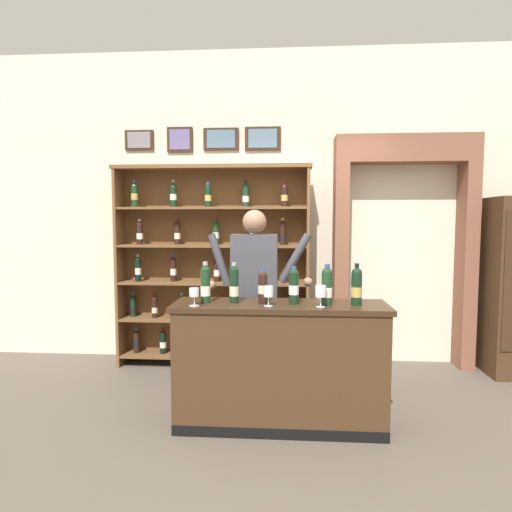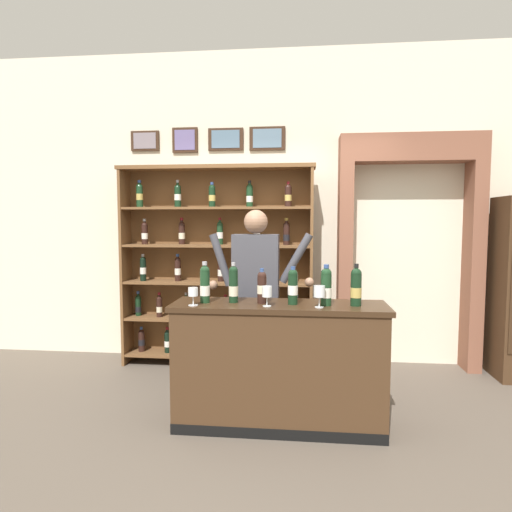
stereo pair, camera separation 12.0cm
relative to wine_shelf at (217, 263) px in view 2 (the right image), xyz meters
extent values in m
cube|color=brown|center=(0.60, -1.39, -1.13)|extent=(14.00, 14.00, 0.02)
cube|color=beige|center=(0.60, 0.35, 0.61)|extent=(12.00, 0.16, 3.47)
cube|color=#382316|center=(-0.87, 0.25, 1.37)|extent=(0.33, 0.02, 0.22)
cube|color=gray|center=(-0.87, 0.24, 1.37)|extent=(0.26, 0.01, 0.18)
cube|color=#382316|center=(-0.41, 0.25, 1.37)|extent=(0.29, 0.02, 0.28)
cube|color=slate|center=(-0.41, 0.24, 1.37)|extent=(0.23, 0.01, 0.22)
cube|color=#382316|center=(0.06, 0.25, 1.37)|extent=(0.40, 0.02, 0.25)
cube|color=slate|center=(0.06, 0.24, 1.37)|extent=(0.32, 0.01, 0.20)
cube|color=#382316|center=(0.53, 0.25, 1.37)|extent=(0.40, 0.02, 0.26)
cube|color=slate|center=(0.53, 0.24, 1.37)|extent=(0.32, 0.01, 0.21)
cube|color=brown|center=(-1.01, -0.04, -0.04)|extent=(0.03, 0.30, 2.16)
cube|color=brown|center=(1.02, -0.04, -0.04)|extent=(0.03, 0.30, 2.16)
cube|color=brown|center=(0.00, 0.10, -0.04)|extent=(2.06, 0.02, 2.16)
cube|color=brown|center=(0.00, -0.04, -1.01)|extent=(2.00, 0.29, 0.02)
cylinder|color=black|center=(-0.86, -0.03, -0.90)|extent=(0.07, 0.07, 0.20)
sphere|color=black|center=(-0.86, -0.03, -0.79)|extent=(0.07, 0.07, 0.07)
cylinder|color=black|center=(-0.86, -0.03, -0.76)|extent=(0.03, 0.03, 0.07)
cylinder|color=navy|center=(-0.86, -0.03, -0.73)|extent=(0.03, 0.03, 0.03)
cylinder|color=black|center=(-0.86, -0.03, -0.90)|extent=(0.07, 0.07, 0.07)
cylinder|color=black|center=(-0.55, -0.04, -0.90)|extent=(0.07, 0.07, 0.20)
sphere|color=black|center=(-0.55, -0.04, -0.79)|extent=(0.07, 0.07, 0.07)
cylinder|color=black|center=(-0.55, -0.04, -0.76)|extent=(0.03, 0.03, 0.08)
cylinder|color=maroon|center=(-0.55, -0.04, -0.73)|extent=(0.04, 0.04, 0.03)
cylinder|color=silver|center=(-0.55, -0.04, -0.90)|extent=(0.07, 0.07, 0.07)
cylinder|color=black|center=(-0.31, -0.05, -0.89)|extent=(0.07, 0.07, 0.21)
sphere|color=black|center=(-0.31, -0.05, -0.78)|extent=(0.07, 0.07, 0.07)
cylinder|color=black|center=(-0.31, -0.05, -0.74)|extent=(0.03, 0.03, 0.08)
cylinder|color=navy|center=(-0.31, -0.05, -0.71)|extent=(0.03, 0.03, 0.03)
cylinder|color=tan|center=(-0.31, -0.05, -0.89)|extent=(0.07, 0.07, 0.07)
cylinder|color=black|center=(-0.01, -0.04, -0.90)|extent=(0.07, 0.07, 0.21)
sphere|color=black|center=(-0.01, -0.04, -0.79)|extent=(0.07, 0.07, 0.07)
cylinder|color=black|center=(-0.01, -0.04, -0.75)|extent=(0.03, 0.03, 0.08)
cylinder|color=#B79338|center=(-0.01, -0.04, -0.72)|extent=(0.03, 0.03, 0.03)
cylinder|color=silver|center=(-0.01, -0.04, -0.91)|extent=(0.07, 0.07, 0.07)
cylinder|color=black|center=(0.30, -0.06, -0.89)|extent=(0.07, 0.07, 0.22)
sphere|color=black|center=(0.30, -0.06, -0.77)|extent=(0.07, 0.07, 0.07)
cylinder|color=black|center=(0.30, -0.06, -0.74)|extent=(0.03, 0.03, 0.07)
cylinder|color=#B79338|center=(0.30, -0.06, -0.72)|extent=(0.04, 0.04, 0.03)
cylinder|color=beige|center=(0.30, -0.06, -0.91)|extent=(0.07, 0.07, 0.07)
cylinder|color=black|center=(0.55, -0.05, -0.90)|extent=(0.07, 0.07, 0.21)
sphere|color=black|center=(0.55, -0.05, -0.79)|extent=(0.07, 0.07, 0.07)
cylinder|color=black|center=(0.55, -0.05, -0.76)|extent=(0.03, 0.03, 0.07)
cylinder|color=#99999E|center=(0.55, -0.05, -0.73)|extent=(0.03, 0.03, 0.03)
cylinder|color=silver|center=(0.55, -0.05, -0.90)|extent=(0.07, 0.07, 0.07)
cylinder|color=black|center=(0.86, -0.06, -0.89)|extent=(0.07, 0.07, 0.21)
sphere|color=black|center=(0.86, -0.06, -0.78)|extent=(0.07, 0.07, 0.07)
cylinder|color=black|center=(0.86, -0.06, -0.76)|extent=(0.03, 0.03, 0.07)
cylinder|color=#B79338|center=(0.86, -0.06, -0.73)|extent=(0.03, 0.03, 0.03)
cylinder|color=black|center=(0.86, -0.06, -0.90)|extent=(0.07, 0.07, 0.07)
cube|color=brown|center=(0.00, -0.04, -0.61)|extent=(2.00, 0.29, 0.02)
cylinder|color=black|center=(-0.89, -0.01, -0.50)|extent=(0.06, 0.06, 0.19)
sphere|color=black|center=(-0.89, -0.01, -0.40)|extent=(0.06, 0.06, 0.06)
cylinder|color=black|center=(-0.89, -0.01, -0.37)|extent=(0.03, 0.03, 0.08)
cylinder|color=navy|center=(-0.89, -0.01, -0.34)|extent=(0.03, 0.03, 0.03)
cylinder|color=black|center=(-0.89, -0.01, -0.53)|extent=(0.07, 0.07, 0.06)
cylinder|color=black|center=(-0.64, -0.05, -0.50)|extent=(0.06, 0.06, 0.19)
sphere|color=black|center=(-0.64, -0.05, -0.40)|extent=(0.06, 0.06, 0.06)
cylinder|color=black|center=(-0.64, -0.05, -0.37)|extent=(0.03, 0.03, 0.08)
cylinder|color=maroon|center=(-0.64, -0.05, -0.34)|extent=(0.03, 0.03, 0.03)
cylinder|color=beige|center=(-0.64, -0.05, -0.51)|extent=(0.07, 0.07, 0.06)
cylinder|color=#19381E|center=(-0.34, -0.02, -0.50)|extent=(0.06, 0.06, 0.20)
sphere|color=#19381E|center=(-0.34, -0.02, -0.40)|extent=(0.06, 0.06, 0.06)
cylinder|color=#19381E|center=(-0.34, -0.02, -0.37)|extent=(0.03, 0.03, 0.07)
cylinder|color=#99999E|center=(-0.34, -0.02, -0.34)|extent=(0.03, 0.03, 0.03)
cylinder|color=black|center=(-0.34, -0.02, -0.51)|extent=(0.07, 0.07, 0.06)
cylinder|color=black|center=(-0.15, -0.05, -0.50)|extent=(0.06, 0.06, 0.20)
sphere|color=black|center=(-0.15, -0.05, -0.40)|extent=(0.06, 0.06, 0.06)
cylinder|color=black|center=(-0.15, -0.05, -0.36)|extent=(0.02, 0.02, 0.08)
cylinder|color=black|center=(-0.15, -0.05, -0.34)|extent=(0.03, 0.03, 0.03)
cylinder|color=silver|center=(-0.15, -0.05, -0.51)|extent=(0.07, 0.07, 0.06)
cylinder|color=black|center=(0.10, -0.03, -0.50)|extent=(0.06, 0.06, 0.19)
sphere|color=black|center=(0.10, -0.03, -0.40)|extent=(0.06, 0.06, 0.06)
cylinder|color=black|center=(0.10, -0.03, -0.37)|extent=(0.03, 0.03, 0.06)
cylinder|color=maroon|center=(0.10, -0.03, -0.35)|extent=(0.03, 0.03, 0.03)
cylinder|color=silver|center=(0.10, -0.03, -0.51)|extent=(0.07, 0.07, 0.06)
cylinder|color=#19381E|center=(0.37, -0.08, -0.50)|extent=(0.06, 0.06, 0.20)
sphere|color=#19381E|center=(0.37, -0.08, -0.40)|extent=(0.06, 0.06, 0.06)
cylinder|color=#19381E|center=(0.37, -0.08, -0.37)|extent=(0.02, 0.02, 0.06)
cylinder|color=maroon|center=(0.37, -0.08, -0.35)|extent=(0.03, 0.03, 0.03)
cylinder|color=silver|center=(0.37, -0.08, -0.49)|extent=(0.07, 0.07, 0.06)
cylinder|color=black|center=(0.62, -0.04, -0.50)|extent=(0.06, 0.06, 0.19)
sphere|color=black|center=(0.62, -0.04, -0.40)|extent=(0.06, 0.06, 0.06)
cylinder|color=black|center=(0.62, -0.04, -0.37)|extent=(0.03, 0.03, 0.08)
cylinder|color=#B79338|center=(0.62, -0.04, -0.34)|extent=(0.03, 0.03, 0.03)
cylinder|color=silver|center=(0.62, -0.04, -0.50)|extent=(0.07, 0.07, 0.06)
cylinder|color=black|center=(0.87, -0.01, -0.50)|extent=(0.06, 0.06, 0.20)
sphere|color=black|center=(0.87, -0.01, -0.39)|extent=(0.06, 0.06, 0.06)
cylinder|color=black|center=(0.87, -0.01, -0.37)|extent=(0.03, 0.03, 0.06)
cylinder|color=navy|center=(0.87, -0.01, -0.35)|extent=(0.03, 0.03, 0.03)
cylinder|color=silver|center=(0.87, -0.01, -0.52)|extent=(0.07, 0.07, 0.06)
cube|color=brown|center=(0.00, -0.04, -0.21)|extent=(2.00, 0.29, 0.02)
cylinder|color=black|center=(-0.81, -0.07, -0.08)|extent=(0.07, 0.07, 0.23)
sphere|color=black|center=(-0.81, -0.07, 0.03)|extent=(0.07, 0.07, 0.07)
cylinder|color=black|center=(-0.81, -0.07, 0.06)|extent=(0.03, 0.03, 0.06)
cylinder|color=#99999E|center=(-0.81, -0.07, 0.08)|extent=(0.03, 0.03, 0.03)
cylinder|color=silver|center=(-0.81, -0.07, -0.09)|extent=(0.07, 0.07, 0.07)
cylinder|color=black|center=(-0.43, -0.04, -0.09)|extent=(0.07, 0.07, 0.22)
sphere|color=black|center=(-0.43, -0.04, 0.03)|extent=(0.07, 0.07, 0.07)
cylinder|color=black|center=(-0.43, -0.04, 0.06)|extent=(0.03, 0.03, 0.07)
cylinder|color=navy|center=(-0.43, -0.04, 0.09)|extent=(0.04, 0.04, 0.03)
cylinder|color=silver|center=(-0.43, -0.04, -0.09)|extent=(0.07, 0.07, 0.07)
cylinder|color=black|center=(0.04, -0.01, -0.09)|extent=(0.07, 0.07, 0.22)
sphere|color=black|center=(0.04, -0.01, 0.03)|extent=(0.07, 0.07, 0.07)
cylinder|color=black|center=(0.04, -0.01, 0.05)|extent=(0.02, 0.02, 0.06)
cylinder|color=navy|center=(0.04, -0.01, 0.07)|extent=(0.03, 0.03, 0.03)
cylinder|color=silver|center=(0.04, -0.01, -0.10)|extent=(0.07, 0.07, 0.07)
cylinder|color=black|center=(0.35, -0.04, -0.09)|extent=(0.07, 0.07, 0.22)
sphere|color=black|center=(0.35, -0.04, 0.03)|extent=(0.07, 0.07, 0.07)
cylinder|color=black|center=(0.35, -0.04, 0.06)|extent=(0.03, 0.03, 0.07)
cylinder|color=#B79338|center=(0.35, -0.04, 0.08)|extent=(0.03, 0.03, 0.03)
cylinder|color=silver|center=(0.35, -0.04, -0.12)|extent=(0.07, 0.07, 0.07)
cylinder|color=black|center=(0.82, -0.04, -0.09)|extent=(0.07, 0.07, 0.21)
sphere|color=black|center=(0.82, -0.04, 0.02)|extent=(0.07, 0.07, 0.07)
cylinder|color=black|center=(0.82, -0.04, 0.05)|extent=(0.03, 0.03, 0.07)
cylinder|color=black|center=(0.82, -0.04, 0.08)|extent=(0.03, 0.03, 0.03)
cylinder|color=silver|center=(0.82, -0.04, -0.10)|extent=(0.07, 0.07, 0.07)
cube|color=brown|center=(0.00, -0.04, 0.19)|extent=(2.00, 0.29, 0.02)
cylinder|color=black|center=(-0.79, -0.06, 0.30)|extent=(0.07, 0.07, 0.20)
sphere|color=black|center=(-0.79, -0.06, 0.41)|extent=(0.07, 0.07, 0.07)
cylinder|color=black|center=(-0.79, -0.06, 0.44)|extent=(0.03, 0.03, 0.07)
cylinder|color=#99999E|center=(-0.79, -0.06, 0.47)|extent=(0.03, 0.03, 0.03)
cylinder|color=silver|center=(-0.79, -0.06, 0.29)|extent=(0.07, 0.07, 0.06)
cylinder|color=black|center=(-0.38, -0.01, 0.31)|extent=(0.07, 0.07, 0.21)
sphere|color=black|center=(-0.38, -0.01, 0.42)|extent=(0.07, 0.07, 0.07)
cylinder|color=black|center=(-0.38, -0.01, 0.45)|extent=(0.03, 0.03, 0.08)
cylinder|color=maroon|center=(-0.38, -0.01, 0.48)|extent=(0.04, 0.04, 0.03)
cylinder|color=beige|center=(-0.38, -0.01, 0.30)|extent=(0.07, 0.07, 0.07)
cylinder|color=#19381E|center=(0.04, -0.01, 0.31)|extent=(0.07, 0.07, 0.21)
sphere|color=#19381E|center=(0.04, -0.01, 0.42)|extent=(0.07, 0.07, 0.07)
cylinder|color=#19381E|center=(0.04, -0.01, 0.45)|extent=(0.03, 0.03, 0.08)
cylinder|color=maroon|center=(0.04, -0.01, 0.48)|extent=(0.03, 0.03, 0.03)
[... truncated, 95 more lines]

